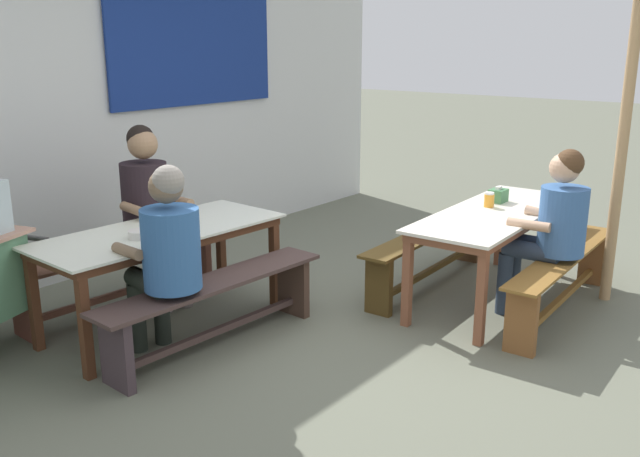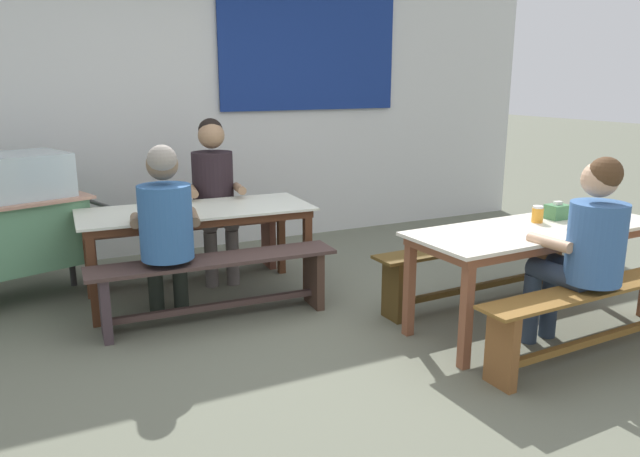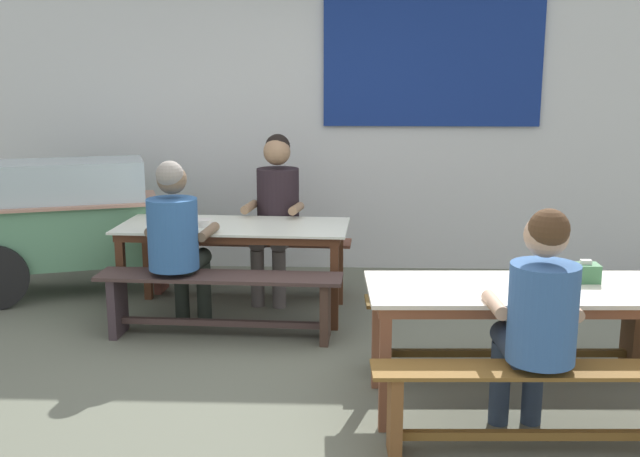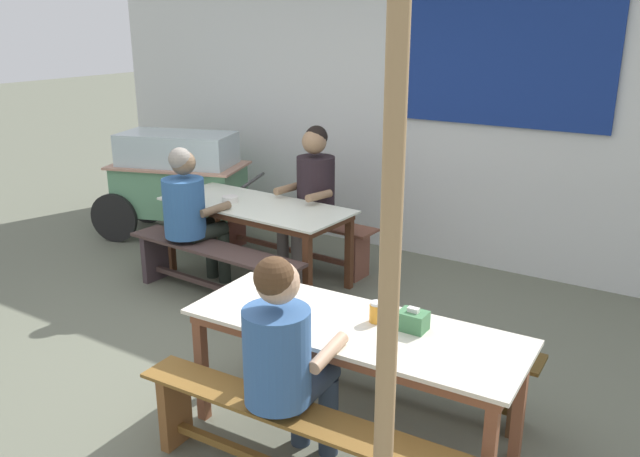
{
  "view_description": "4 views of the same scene",
  "coord_description": "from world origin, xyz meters",
  "px_view_note": "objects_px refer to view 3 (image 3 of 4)",
  "views": [
    {
      "loc": [
        -3.69,
        -2.59,
        2.0
      ],
      "look_at": [
        0.23,
        0.49,
        0.63
      ],
      "focal_mm": 38.75,
      "sensor_mm": 36.0,
      "label": 1
    },
    {
      "loc": [
        -1.9,
        -3.39,
        1.7
      ],
      "look_at": [
        -0.04,
        0.37,
        0.66
      ],
      "focal_mm": 33.85,
      "sensor_mm": 36.0,
      "label": 2
    },
    {
      "loc": [
        0.15,
        -4.49,
        1.91
      ],
      "look_at": [
        -0.04,
        0.56,
        0.82
      ],
      "focal_mm": 41.91,
      "sensor_mm": 36.0,
      "label": 3
    },
    {
      "loc": [
        2.79,
        -3.28,
        2.32
      ],
      "look_at": [
        0.21,
        0.76,
        0.76
      ],
      "focal_mm": 36.72,
      "sensor_mm": 36.0,
      "label": 4
    }
  ],
  "objects_px": {
    "food_cart": "(70,216)",
    "soup_bowl": "(202,223)",
    "person_left_back_turned": "(176,235)",
    "person_center_facing": "(276,205)",
    "bench_far_back": "(248,258)",
    "condiment_jar": "(549,272)",
    "person_near_front": "(538,313)",
    "dining_table_far": "(234,234)",
    "bench_far_front": "(220,295)",
    "bench_near_front": "(563,400)",
    "tissue_box": "(585,272)",
    "dining_table_near": "(536,299)",
    "bench_near_back": "(508,324)"
  },
  "relations": [
    {
      "from": "food_cart",
      "to": "soup_bowl",
      "type": "relative_size",
      "value": 12.6
    },
    {
      "from": "bench_far_back",
      "to": "tissue_box",
      "type": "height_order",
      "value": "tissue_box"
    },
    {
      "from": "person_center_facing",
      "to": "person_left_back_turned",
      "type": "height_order",
      "value": "person_center_facing"
    },
    {
      "from": "soup_bowl",
      "to": "bench_far_back",
      "type": "bearing_deg",
      "value": 67.38
    },
    {
      "from": "bench_far_back",
      "to": "bench_near_back",
      "type": "relative_size",
      "value": 0.97
    },
    {
      "from": "bench_far_back",
      "to": "bench_near_front",
      "type": "bearing_deg",
      "value": -54.58
    },
    {
      "from": "dining_table_far",
      "to": "dining_table_near",
      "type": "bearing_deg",
      "value": -39.8
    },
    {
      "from": "tissue_box",
      "to": "person_left_back_turned",
      "type": "bearing_deg",
      "value": 158.33
    },
    {
      "from": "food_cart",
      "to": "tissue_box",
      "type": "relative_size",
      "value": 12.46
    },
    {
      "from": "person_near_front",
      "to": "bench_far_front",
      "type": "bearing_deg",
      "value": 140.11
    },
    {
      "from": "bench_far_back",
      "to": "condiment_jar",
      "type": "xyz_separation_m",
      "value": [
        2.0,
        -2.07,
        0.46
      ]
    },
    {
      "from": "dining_table_far",
      "to": "person_left_back_turned",
      "type": "height_order",
      "value": "person_left_back_turned"
    },
    {
      "from": "person_left_back_turned",
      "to": "person_center_facing",
      "type": "bearing_deg",
      "value": 56.6
    },
    {
      "from": "bench_near_front",
      "to": "tissue_box",
      "type": "bearing_deg",
      "value": 67.41
    },
    {
      "from": "bench_far_back",
      "to": "bench_near_front",
      "type": "height_order",
      "value": "same"
    },
    {
      "from": "person_near_front",
      "to": "person_left_back_turned",
      "type": "relative_size",
      "value": 0.99
    },
    {
      "from": "bench_far_back",
      "to": "person_near_front",
      "type": "height_order",
      "value": "person_near_front"
    },
    {
      "from": "condiment_jar",
      "to": "bench_far_front",
      "type": "bearing_deg",
      "value": 154.78
    },
    {
      "from": "food_cart",
      "to": "bench_far_back",
      "type": "bearing_deg",
      "value": 0.59
    },
    {
      "from": "person_center_facing",
      "to": "tissue_box",
      "type": "bearing_deg",
      "value": -45.43
    },
    {
      "from": "condiment_jar",
      "to": "soup_bowl",
      "type": "bearing_deg",
      "value": 147.38
    },
    {
      "from": "dining_table_near",
      "to": "condiment_jar",
      "type": "bearing_deg",
      "value": 47.51
    },
    {
      "from": "food_cart",
      "to": "bench_near_back",
      "type": "bearing_deg",
      "value": -25.15
    },
    {
      "from": "dining_table_near",
      "to": "person_near_front",
      "type": "height_order",
      "value": "person_near_front"
    },
    {
      "from": "dining_table_near",
      "to": "person_left_back_turned",
      "type": "height_order",
      "value": "person_left_back_turned"
    },
    {
      "from": "bench_far_back",
      "to": "condiment_jar",
      "type": "bearing_deg",
      "value": -45.97
    },
    {
      "from": "dining_table_far",
      "to": "condiment_jar",
      "type": "height_order",
      "value": "condiment_jar"
    },
    {
      "from": "bench_far_back",
      "to": "bench_near_front",
      "type": "relative_size",
      "value": 0.93
    },
    {
      "from": "bench_near_back",
      "to": "dining_table_near",
      "type": "bearing_deg",
      "value": -87.87
    },
    {
      "from": "person_center_facing",
      "to": "condiment_jar",
      "type": "height_order",
      "value": "person_center_facing"
    },
    {
      "from": "person_near_front",
      "to": "person_center_facing",
      "type": "distance_m",
      "value": 3.0
    },
    {
      "from": "dining_table_far",
      "to": "bench_far_front",
      "type": "bearing_deg",
      "value": -92.79
    },
    {
      "from": "person_near_front",
      "to": "soup_bowl",
      "type": "relative_size",
      "value": 8.5
    },
    {
      "from": "bench_near_back",
      "to": "food_cart",
      "type": "height_order",
      "value": "food_cart"
    },
    {
      "from": "bench_far_front",
      "to": "person_near_front",
      "type": "xyz_separation_m",
      "value": [
        1.85,
        -1.55,
        0.41
      ]
    },
    {
      "from": "bench_far_front",
      "to": "dining_table_far",
      "type": "bearing_deg",
      "value": 87.21
    },
    {
      "from": "bench_far_back",
      "to": "person_near_front",
      "type": "distance_m",
      "value": 3.23
    },
    {
      "from": "person_center_facing",
      "to": "soup_bowl",
      "type": "bearing_deg",
      "value": -133.39
    },
    {
      "from": "dining_table_near",
      "to": "bench_far_front",
      "type": "distance_m",
      "value": 2.26
    },
    {
      "from": "bench_far_back",
      "to": "soup_bowl",
      "type": "distance_m",
      "value": 0.8
    },
    {
      "from": "person_near_front",
      "to": "bench_far_back",
      "type": "bearing_deg",
      "value": 124.17
    },
    {
      "from": "soup_bowl",
      "to": "bench_far_front",
      "type": "bearing_deg",
      "value": -66.75
    },
    {
      "from": "food_cart",
      "to": "person_left_back_turned",
      "type": "xyz_separation_m",
      "value": [
        1.15,
        -1.01,
        0.07
      ]
    },
    {
      "from": "dining_table_near",
      "to": "bench_far_front",
      "type": "height_order",
      "value": "dining_table_near"
    },
    {
      "from": "bench_far_back",
      "to": "condiment_jar",
      "type": "height_order",
      "value": "condiment_jar"
    },
    {
      "from": "dining_table_far",
      "to": "soup_bowl",
      "type": "relative_size",
      "value": 12.11
    },
    {
      "from": "bench_near_back",
      "to": "soup_bowl",
      "type": "bearing_deg",
      "value": 155.24
    },
    {
      "from": "dining_table_far",
      "to": "person_near_front",
      "type": "relative_size",
      "value": 1.42
    },
    {
      "from": "condiment_jar",
      "to": "person_near_front",
      "type": "bearing_deg",
      "value": -109.12
    },
    {
      "from": "person_left_back_turned",
      "to": "tissue_box",
      "type": "relative_size",
      "value": 8.52
    }
  ]
}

